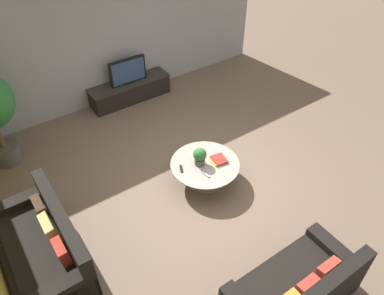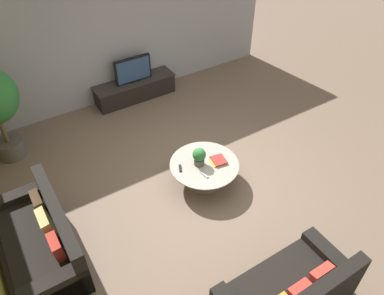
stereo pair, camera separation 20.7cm
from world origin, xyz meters
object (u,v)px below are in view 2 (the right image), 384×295
couch_near_entry (287,295)px  television (133,70)px  couch_by_wall (43,241)px  potted_plant_tabletop (199,156)px  media_console (135,89)px  coffee_table (204,169)px

couch_near_entry → television: bearing=-95.4°
couch_by_wall → television: bearing=136.4°
couch_by_wall → potted_plant_tabletop: couch_by_wall is taller
media_console → coffee_table: bearing=-92.8°
potted_plant_tabletop → couch_near_entry: bearing=-96.7°
couch_near_entry → coffee_table: bearing=-98.6°
couch_by_wall → potted_plant_tabletop: 2.62m
television → coffee_table: (-0.15, -2.98, -0.42)m
media_console → potted_plant_tabletop: (-0.22, -2.93, 0.35)m
coffee_table → couch_by_wall: size_ratio=0.62×
media_console → couch_near_entry: size_ratio=1.06×
media_console → television: size_ratio=2.22×
couch_near_entry → potted_plant_tabletop: size_ratio=5.33×
potted_plant_tabletop → television: bearing=85.7°
media_console → potted_plant_tabletop: 2.96m
television → couch_by_wall: (-2.82, -2.97, -0.42)m
couch_by_wall → potted_plant_tabletop: (2.61, 0.04, 0.29)m
couch_by_wall → coffee_table: bearing=89.9°
couch_by_wall → potted_plant_tabletop: bearing=90.9°
coffee_table → potted_plant_tabletop: 0.30m
television → couch_near_entry: size_ratio=0.48×
media_console → couch_near_entry: bearing=-95.4°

